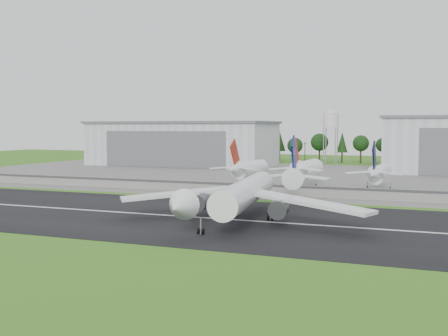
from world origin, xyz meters
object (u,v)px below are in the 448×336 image
at_px(parked_jet_red_b, 304,170).
at_px(parked_jet_navy, 378,173).
at_px(main_airliner, 245,199).
at_px(parked_jet_red_a, 247,169).

distance_m(parked_jet_red_b, parked_jet_navy, 23.61).
xyz_separation_m(main_airliner, parked_jet_red_a, (-23.09, 66.97, 1.16)).
bearing_deg(parked_jet_red_a, main_airliner, -70.97).
height_order(parked_jet_red_a, parked_jet_red_b, parked_jet_red_b).
bearing_deg(parked_jet_navy, parked_jet_red_b, 179.81).
height_order(main_airliner, parked_jet_navy, main_airliner).
xyz_separation_m(main_airliner, parked_jet_red_b, (-3.08, 67.02, 1.47)).
xyz_separation_m(parked_jet_red_b, parked_jet_navy, (23.61, -0.08, -0.48)).
height_order(parked_jet_red_b, parked_jet_navy, parked_jet_red_b).
bearing_deg(main_airliner, parked_jet_red_b, -95.97).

